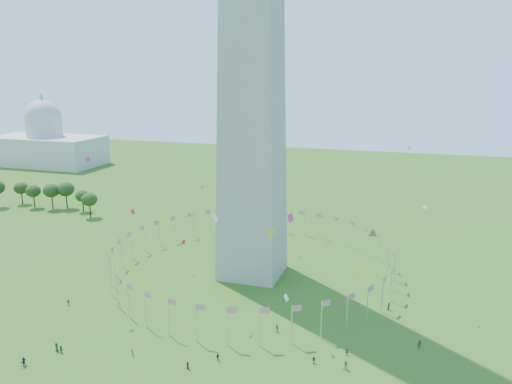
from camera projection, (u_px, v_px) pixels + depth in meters
The scene contains 6 objects.
ground at pixel (176, 366), 99.73m from camera, with size 600.00×600.00×0.00m, color #2A5614.
flag_ring at pixel (253, 259), 145.06m from camera, with size 80.24×80.24×9.00m.
capitol_building at pixel (44, 129), 313.95m from camera, with size 70.00×35.00×46.00m, color beige, non-canonical shape.
crowd at pixel (232, 365), 98.86m from camera, with size 85.85×67.36×1.96m.
kites_aloft at pixel (279, 238), 115.09m from camera, with size 98.76×86.73×31.71m.
tree_line_west at pixel (45, 197), 214.03m from camera, with size 55.36×15.63×11.73m.
Camera 1 is at (41.99, -79.92, 57.23)m, focal length 35.00 mm.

